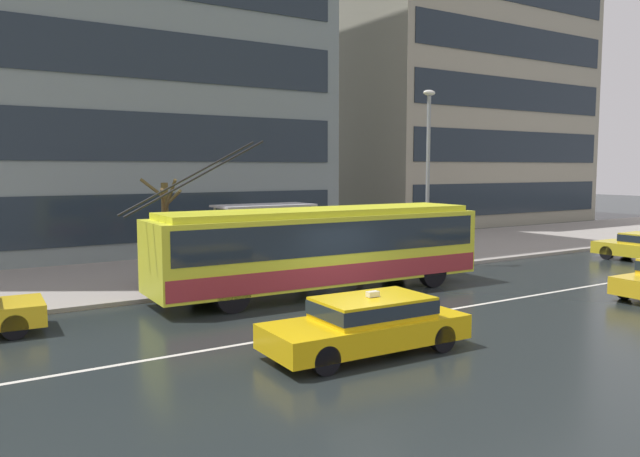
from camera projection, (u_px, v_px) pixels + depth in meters
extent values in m
plane|color=#202627|center=(366.00, 311.00, 18.04)|extent=(160.00, 160.00, 0.00)
cube|color=gray|center=(231.00, 266.00, 25.98)|extent=(80.00, 10.00, 0.14)
cube|color=silver|center=(392.00, 319.00, 17.03)|extent=(72.00, 0.14, 0.01)
cube|color=yellow|center=(322.00, 248.00, 20.46)|extent=(11.49, 2.78, 2.21)
cube|color=yellow|center=(322.00, 212.00, 20.34)|extent=(10.80, 2.52, 0.20)
cube|color=#1E2833|center=(322.00, 235.00, 20.42)|extent=(11.04, 2.80, 1.02)
cube|color=#A02C34|center=(322.00, 269.00, 20.53)|extent=(11.38, 2.81, 0.62)
cube|color=#1E2833|center=(450.00, 226.00, 23.32)|extent=(0.18, 2.20, 1.10)
cube|color=black|center=(447.00, 212.00, 23.19)|extent=(0.21, 1.90, 0.28)
cylinder|color=black|center=(189.00, 177.00, 18.28)|extent=(4.22, 0.17, 2.19)
cylinder|color=black|center=(197.00, 177.00, 17.68)|extent=(4.22, 0.17, 2.19)
cylinder|color=black|center=(394.00, 264.00, 23.49)|extent=(1.05, 0.33, 1.04)
cylinder|color=black|center=(433.00, 272.00, 21.61)|extent=(1.05, 0.33, 1.04)
cylinder|color=black|center=(205.00, 283.00, 19.62)|extent=(1.05, 0.33, 1.04)
cylinder|color=black|center=(232.00, 295.00, 17.74)|extent=(1.05, 0.33, 1.04)
cylinder|color=black|center=(625.00, 289.00, 19.65)|extent=(0.62, 0.21, 0.62)
cube|color=yellow|center=(366.00, 331.00, 13.87)|extent=(4.74, 1.97, 0.55)
cube|color=yellow|center=(373.00, 308.00, 13.91)|extent=(2.58, 1.65, 0.48)
cube|color=#1E2833|center=(373.00, 307.00, 13.91)|extent=(2.63, 1.67, 0.31)
cube|color=silver|center=(373.00, 294.00, 13.88)|extent=(0.28, 0.17, 0.12)
cylinder|color=black|center=(326.00, 360.00, 12.40)|extent=(0.63, 0.22, 0.62)
cylinder|color=black|center=(288.00, 341.00, 13.80)|extent=(0.63, 0.22, 0.62)
cylinder|color=black|center=(442.00, 339.00, 13.97)|extent=(0.63, 0.22, 0.62)
cylinder|color=black|center=(398.00, 323.00, 15.37)|extent=(0.63, 0.22, 0.62)
cylinder|color=black|center=(11.00, 314.00, 16.36)|extent=(0.63, 0.24, 0.62)
cylinder|color=black|center=(15.00, 327.00, 15.00)|extent=(0.63, 0.24, 0.62)
cylinder|color=black|center=(607.00, 253.00, 28.15)|extent=(0.21, 0.62, 0.62)
cylinder|color=black|center=(627.00, 250.00, 29.03)|extent=(0.21, 0.62, 0.62)
cylinder|color=gray|center=(312.00, 240.00, 23.25)|extent=(0.08, 0.08, 2.60)
cylinder|color=gray|center=(230.00, 246.00, 21.46)|extent=(0.08, 0.08, 2.60)
cylinder|color=gray|center=(294.00, 237.00, 24.38)|extent=(0.08, 0.08, 2.60)
cylinder|color=gray|center=(215.00, 243.00, 22.59)|extent=(0.08, 0.08, 2.60)
cube|color=#99ADB2|center=(256.00, 238.00, 23.48)|extent=(3.18, 0.04, 2.08)
cube|color=#B2B2B7|center=(264.00, 206.00, 22.79)|extent=(3.65, 1.64, 0.08)
cube|color=brown|center=(260.00, 263.00, 23.28)|extent=(2.34, 0.36, 0.08)
cylinder|color=#232A1D|center=(301.00, 260.00, 24.29)|extent=(0.14, 0.14, 0.85)
cylinder|color=#232A1D|center=(305.00, 260.00, 24.31)|extent=(0.14, 0.14, 0.85)
cylinder|color=#4B3923|center=(303.00, 241.00, 24.23)|extent=(0.48, 0.48, 0.64)
sphere|color=tan|center=(303.00, 230.00, 24.19)|extent=(0.21, 0.21, 0.21)
cylinder|color=#2C324C|center=(180.00, 268.00, 22.55)|extent=(0.14, 0.14, 0.79)
cylinder|color=#2C324C|center=(181.00, 267.00, 22.70)|extent=(0.14, 0.14, 0.79)
cylinder|color=gray|center=(180.00, 249.00, 22.56)|extent=(0.51, 0.51, 0.59)
sphere|color=tan|center=(180.00, 238.00, 22.52)|extent=(0.21, 0.21, 0.21)
cone|color=gold|center=(181.00, 230.00, 22.61)|extent=(1.33, 1.33, 0.29)
cylinder|color=#333333|center=(181.00, 244.00, 22.66)|extent=(0.02, 0.02, 0.75)
cylinder|color=black|center=(195.00, 273.00, 21.15)|extent=(0.14, 0.14, 0.88)
cylinder|color=black|center=(200.00, 273.00, 21.14)|extent=(0.14, 0.14, 0.88)
cylinder|color=#4B505B|center=(197.00, 252.00, 21.07)|extent=(0.51, 0.51, 0.57)
sphere|color=tan|center=(197.00, 241.00, 21.04)|extent=(0.20, 0.20, 0.20)
cone|color=#D7305C|center=(200.00, 232.00, 21.00)|extent=(1.40, 1.40, 0.27)
cylinder|color=#333333|center=(200.00, 247.00, 21.05)|extent=(0.02, 0.02, 0.73)
cylinder|color=#2B1F29|center=(359.00, 255.00, 25.36)|extent=(0.14, 0.14, 0.89)
cylinder|color=#2B1F29|center=(361.00, 256.00, 25.24)|extent=(0.14, 0.14, 0.89)
cylinder|color=#3E3733|center=(360.00, 238.00, 25.22)|extent=(0.41, 0.41, 0.59)
sphere|color=tan|center=(360.00, 228.00, 25.18)|extent=(0.23, 0.23, 0.23)
cone|color=black|center=(358.00, 220.00, 25.25)|extent=(1.38, 1.38, 0.28)
cylinder|color=#333333|center=(358.00, 233.00, 25.30)|extent=(0.02, 0.02, 0.77)
cylinder|color=gray|center=(428.00, 180.00, 25.91)|extent=(0.16, 0.16, 7.00)
ellipsoid|color=silver|center=(429.00, 93.00, 25.55)|extent=(0.60, 0.32, 0.24)
cylinder|color=brown|center=(166.00, 233.00, 21.43)|extent=(0.24, 0.24, 3.51)
cylinder|color=brown|center=(163.00, 204.00, 20.75)|extent=(0.58, 1.20, 1.11)
cylinder|color=brown|center=(153.00, 188.00, 21.13)|extent=(0.87, 0.25, 0.72)
cylinder|color=#4E4224|center=(170.00, 196.00, 20.99)|extent=(0.23, 0.92, 1.19)
cylinder|color=brown|center=(172.00, 198.00, 20.99)|extent=(0.35, 1.00, 0.65)
cube|color=#1E2833|center=(101.00, 220.00, 26.27)|extent=(23.02, 0.06, 2.14)
cube|color=#1E2833|center=(98.00, 135.00, 25.93)|extent=(23.02, 0.06, 2.14)
cube|color=#1E2833|center=(95.00, 49.00, 25.58)|extent=(23.02, 0.06, 2.14)
cube|color=#9F9A85|center=(462.00, 103.00, 47.75)|extent=(19.83, 10.17, 18.29)
cube|color=#1E2833|center=(512.00, 198.00, 44.15)|extent=(18.64, 0.06, 2.20)
cube|color=#1E2833|center=(514.00, 147.00, 43.80)|extent=(18.64, 0.06, 2.20)
cube|color=#1E2833|center=(515.00, 94.00, 43.44)|extent=(18.64, 0.06, 2.20)
cube|color=#1E2833|center=(517.00, 41.00, 43.08)|extent=(18.64, 0.06, 2.20)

